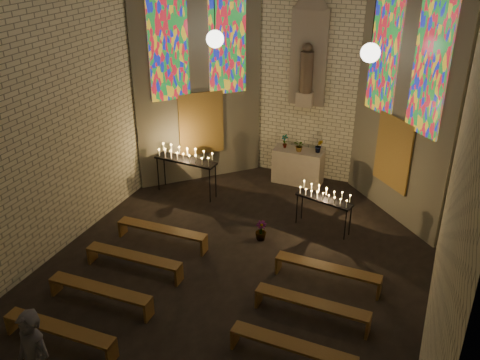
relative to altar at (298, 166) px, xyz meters
name	(u,v)px	position (x,y,z in m)	size (l,w,h in m)	color
floor	(219,292)	(0.00, -5.45, -0.50)	(12.00, 12.00, 0.00)	black
room	(278,74)	(0.00, -2.08, 3.22)	(8.22, 12.43, 7.00)	beige
altar	(298,166)	(0.00, 0.00, 0.00)	(1.40, 0.60, 1.00)	#B7AA95
flower_vase_left	(285,141)	(-0.44, 0.03, 0.70)	(0.21, 0.14, 0.39)	#4C723F
flower_vase_center	(300,146)	(0.03, -0.07, 0.67)	(0.30, 0.26, 0.33)	#4C723F
flower_vase_right	(319,146)	(0.55, 0.07, 0.70)	(0.22, 0.17, 0.39)	#4C723F
aisle_flower_pot	(261,231)	(0.10, -3.26, -0.26)	(0.27, 0.27, 0.48)	#4C723F
votive_stand_left	(185,157)	(-2.61, -1.85, 0.60)	(1.77, 0.51, 1.28)	black
votive_stand_right	(324,197)	(1.32, -2.23, 0.39)	(1.45, 0.65, 1.04)	black
pew_left_0	(162,231)	(-1.97, -4.31, -0.15)	(2.22, 0.36, 0.42)	brown
pew_right_0	(328,270)	(1.97, -4.31, -0.15)	(2.22, 0.36, 0.42)	brown
pew_left_1	(134,258)	(-1.97, -5.51, -0.15)	(2.22, 0.36, 0.42)	brown
pew_right_1	(312,304)	(1.97, -5.51, -0.15)	(2.22, 0.36, 0.42)	brown
pew_left_2	(100,291)	(-1.97, -6.71, -0.15)	(2.22, 0.36, 0.42)	brown
pew_right_2	(293,347)	(1.97, -6.71, -0.15)	(2.22, 0.36, 0.42)	brown
pew_left_3	(59,330)	(-1.97, -7.91, -0.15)	(2.22, 0.36, 0.42)	brown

